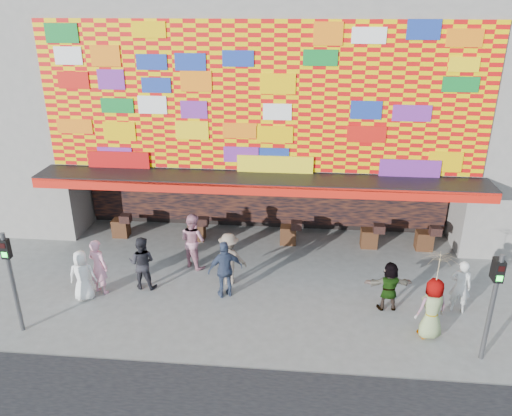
% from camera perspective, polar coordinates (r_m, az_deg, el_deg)
% --- Properties ---
extents(ground, '(90.00, 90.00, 0.00)m').
position_cam_1_polar(ground, '(15.11, -0.85, -11.71)').
color(ground, slate).
rests_on(ground, ground).
extents(shop_building, '(15.20, 9.40, 10.00)m').
position_cam_1_polar(shop_building, '(20.88, 1.60, 13.59)').
color(shop_building, gray).
rests_on(shop_building, ground).
extents(signal_left, '(0.22, 0.20, 3.00)m').
position_cam_1_polar(signal_left, '(14.87, -26.25, -6.55)').
color(signal_left, '#59595B').
rests_on(signal_left, ground).
extents(signal_right, '(0.22, 0.20, 3.00)m').
position_cam_1_polar(signal_right, '(13.64, 25.54, -9.11)').
color(signal_right, '#59595B').
rests_on(signal_right, ground).
extents(ped_a, '(0.88, 0.67, 1.62)m').
position_cam_1_polar(ped_a, '(16.15, -19.23, -7.29)').
color(ped_a, white).
rests_on(ped_a, ground).
extents(ped_b, '(0.78, 0.64, 1.82)m').
position_cam_1_polar(ped_b, '(16.29, -17.57, -6.39)').
color(ped_b, pink).
rests_on(ped_b, ground).
extents(ped_c, '(0.88, 0.70, 1.76)m').
position_cam_1_polar(ped_c, '(16.22, -12.90, -6.12)').
color(ped_c, black).
rests_on(ped_c, ground).
extents(ped_d, '(1.18, 0.74, 1.75)m').
position_cam_1_polar(ped_d, '(16.08, -3.11, -5.81)').
color(ped_d, '#7C6B5A').
rests_on(ped_d, ground).
extents(ped_e, '(1.18, 0.87, 1.87)m').
position_cam_1_polar(ped_e, '(15.37, -3.54, -7.02)').
color(ped_e, '#333F5A').
rests_on(ped_e, ground).
extents(ped_f, '(1.47, 0.61, 1.54)m').
position_cam_1_polar(ped_f, '(15.33, 14.97, -8.63)').
color(ped_f, gray).
rests_on(ped_f, ground).
extents(ped_g, '(1.00, 0.82, 1.77)m').
position_cam_1_polar(ped_g, '(14.45, 19.48, -10.77)').
color(ped_g, gray).
rests_on(ped_g, ground).
extents(ped_h, '(0.70, 0.56, 1.66)m').
position_cam_1_polar(ped_h, '(15.85, 22.32, -8.29)').
color(ped_h, silver).
rests_on(ped_h, ground).
extents(ped_i, '(1.19, 1.13, 1.94)m').
position_cam_1_polar(ped_i, '(17.13, -7.21, -3.72)').
color(ped_i, '#C57F93').
rests_on(ped_i, ground).
extents(parasol, '(1.07, 1.09, 1.80)m').
position_cam_1_polar(parasol, '(13.83, 20.15, -6.47)').
color(parasol, '#FEDAA0').
rests_on(parasol, ground).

